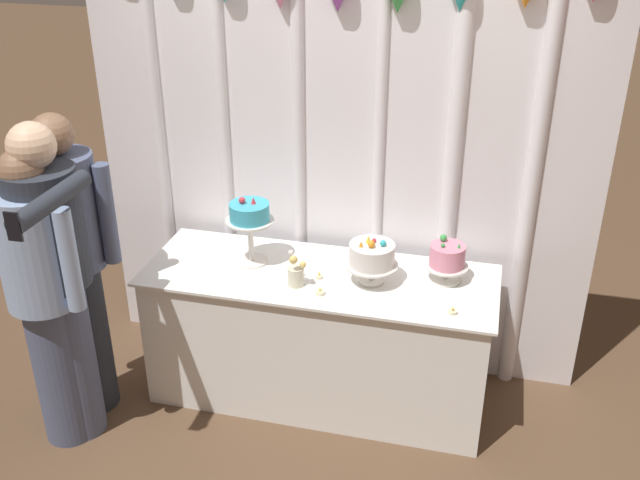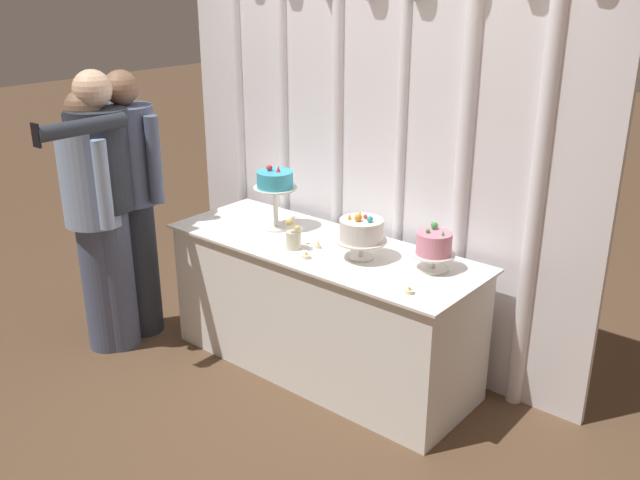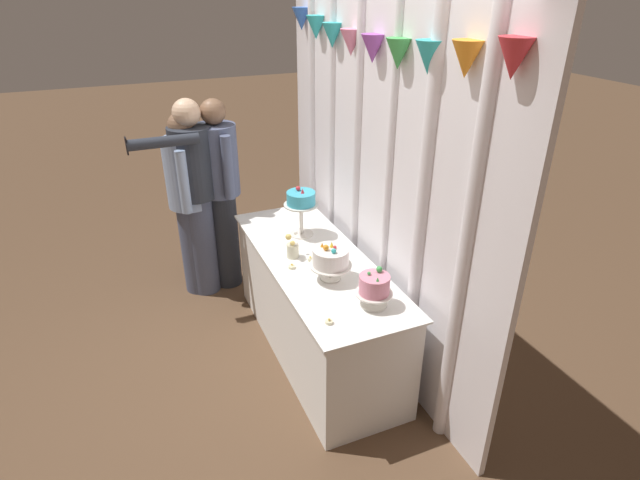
{
  "view_description": "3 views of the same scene",
  "coord_description": "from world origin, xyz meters",
  "px_view_note": "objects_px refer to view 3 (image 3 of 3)",
  "views": [
    {
      "loc": [
        0.83,
        -3.17,
        2.7
      ],
      "look_at": [
        -0.02,
        0.2,
        0.94
      ],
      "focal_mm": 40.9,
      "sensor_mm": 36.0,
      "label": 1
    },
    {
      "loc": [
        2.33,
        -2.72,
        2.23
      ],
      "look_at": [
        0.04,
        0.03,
        0.85
      ],
      "focal_mm": 39.26,
      "sensor_mm": 36.0,
      "label": 2
    },
    {
      "loc": [
        2.89,
        -1.09,
        2.55
      ],
      "look_at": [
        -0.1,
        0.17,
        0.88
      ],
      "focal_mm": 28.67,
      "sensor_mm": 36.0,
      "label": 3
    }
  ],
  "objects_px": {
    "tealight_near_left": "(292,267)",
    "guest_man_pink_jacket": "(190,200)",
    "cake_display_leftmost": "(301,202)",
    "guest_girl_blue_dress": "(195,192)",
    "tealight_far_left": "(310,259)",
    "guest_man_dark_suit": "(220,189)",
    "tealight_near_right": "(329,322)",
    "cake_table": "(316,305)",
    "flower_vase": "(293,248)",
    "cake_display_rightmost": "(374,287)",
    "cake_display_center": "(331,258)"
  },
  "relations": [
    {
      "from": "cake_display_center",
      "to": "guest_man_pink_jacket",
      "type": "relative_size",
      "value": 0.17
    },
    {
      "from": "flower_vase",
      "to": "tealight_near_right",
      "type": "relative_size",
      "value": 3.94
    },
    {
      "from": "guest_man_pink_jacket",
      "to": "guest_girl_blue_dress",
      "type": "distance_m",
      "value": 0.1
    },
    {
      "from": "guest_man_dark_suit",
      "to": "cake_display_center",
      "type": "bearing_deg",
      "value": 14.07
    },
    {
      "from": "cake_display_leftmost",
      "to": "guest_man_pink_jacket",
      "type": "relative_size",
      "value": 0.24
    },
    {
      "from": "cake_display_center",
      "to": "cake_display_rightmost",
      "type": "relative_size",
      "value": 1.15
    },
    {
      "from": "tealight_near_left",
      "to": "guest_man_pink_jacket",
      "type": "bearing_deg",
      "value": -160.43
    },
    {
      "from": "guest_girl_blue_dress",
      "to": "tealight_far_left",
      "type": "bearing_deg",
      "value": 25.4
    },
    {
      "from": "tealight_near_right",
      "to": "guest_man_pink_jacket",
      "type": "distance_m",
      "value": 1.98
    },
    {
      "from": "tealight_far_left",
      "to": "cake_table",
      "type": "bearing_deg",
      "value": 103.54
    },
    {
      "from": "tealight_near_left",
      "to": "flower_vase",
      "type": "bearing_deg",
      "value": 157.71
    },
    {
      "from": "tealight_near_right",
      "to": "flower_vase",
      "type": "bearing_deg",
      "value": 174.61
    },
    {
      "from": "cake_display_leftmost",
      "to": "cake_display_rightmost",
      "type": "distance_m",
      "value": 1.06
    },
    {
      "from": "cake_display_center",
      "to": "tealight_near_right",
      "type": "height_order",
      "value": "cake_display_center"
    },
    {
      "from": "tealight_near_left",
      "to": "cake_display_center",
      "type": "bearing_deg",
      "value": 39.22
    },
    {
      "from": "cake_display_rightmost",
      "to": "guest_man_pink_jacket",
      "type": "distance_m",
      "value": 2.02
    },
    {
      "from": "tealight_far_left",
      "to": "guest_man_pink_jacket",
      "type": "height_order",
      "value": "guest_man_pink_jacket"
    },
    {
      "from": "guest_man_pink_jacket",
      "to": "flower_vase",
      "type": "bearing_deg",
      "value": 24.34
    },
    {
      "from": "cake_display_center",
      "to": "guest_man_dark_suit",
      "type": "bearing_deg",
      "value": -165.93
    },
    {
      "from": "cake_table",
      "to": "cake_display_center",
      "type": "distance_m",
      "value": 0.62
    },
    {
      "from": "guest_man_dark_suit",
      "to": "tealight_near_right",
      "type": "bearing_deg",
      "value": 5.03
    },
    {
      "from": "cake_display_rightmost",
      "to": "guest_man_dark_suit",
      "type": "height_order",
      "value": "guest_man_dark_suit"
    },
    {
      "from": "guest_man_pink_jacket",
      "to": "cake_table",
      "type": "bearing_deg",
      "value": 28.12
    },
    {
      "from": "tealight_near_left",
      "to": "tealight_near_right",
      "type": "height_order",
      "value": "tealight_near_left"
    },
    {
      "from": "tealight_far_left",
      "to": "guest_man_dark_suit",
      "type": "distance_m",
      "value": 1.27
    },
    {
      "from": "tealight_near_right",
      "to": "guest_girl_blue_dress",
      "type": "xyz_separation_m",
      "value": [
        -1.89,
        -0.39,
        0.15
      ]
    },
    {
      "from": "cake_display_leftmost",
      "to": "tealight_far_left",
      "type": "relative_size",
      "value": 10.23
    },
    {
      "from": "tealight_near_left",
      "to": "cake_display_leftmost",
      "type": "bearing_deg",
      "value": 151.51
    },
    {
      "from": "guest_man_dark_suit",
      "to": "guest_man_pink_jacket",
      "type": "bearing_deg",
      "value": -91.13
    },
    {
      "from": "cake_table",
      "to": "cake_display_leftmost",
      "type": "height_order",
      "value": "cake_display_leftmost"
    },
    {
      "from": "tealight_near_right",
      "to": "guest_girl_blue_dress",
      "type": "distance_m",
      "value": 1.94
    },
    {
      "from": "flower_vase",
      "to": "tealight_near_right",
      "type": "distance_m",
      "value": 0.82
    },
    {
      "from": "cake_table",
      "to": "flower_vase",
      "type": "distance_m",
      "value": 0.49
    },
    {
      "from": "cake_table",
      "to": "guest_man_pink_jacket",
      "type": "height_order",
      "value": "guest_man_pink_jacket"
    },
    {
      "from": "cake_display_center",
      "to": "flower_vase",
      "type": "height_order",
      "value": "cake_display_center"
    },
    {
      "from": "cake_display_leftmost",
      "to": "cake_display_center",
      "type": "distance_m",
      "value": 0.69
    },
    {
      "from": "cake_table",
      "to": "tealight_near_right",
      "type": "height_order",
      "value": "tealight_near_right"
    },
    {
      "from": "cake_display_leftmost",
      "to": "guest_man_dark_suit",
      "type": "relative_size",
      "value": 0.23
    },
    {
      "from": "tealight_far_left",
      "to": "guest_man_pink_jacket",
      "type": "distance_m",
      "value": 1.37
    },
    {
      "from": "cake_display_leftmost",
      "to": "guest_girl_blue_dress",
      "type": "height_order",
      "value": "guest_girl_blue_dress"
    },
    {
      "from": "flower_vase",
      "to": "guest_man_dark_suit",
      "type": "height_order",
      "value": "guest_man_dark_suit"
    },
    {
      "from": "cake_display_rightmost",
      "to": "tealight_far_left",
      "type": "xyz_separation_m",
      "value": [
        -0.65,
        -0.15,
        -0.12
      ]
    },
    {
      "from": "tealight_near_right",
      "to": "guest_man_pink_jacket",
      "type": "xyz_separation_m",
      "value": [
        -1.94,
        -0.43,
        0.08
      ]
    },
    {
      "from": "cake_table",
      "to": "cake_display_rightmost",
      "type": "bearing_deg",
      "value": 9.02
    },
    {
      "from": "guest_man_dark_suit",
      "to": "cake_display_leftmost",
      "type": "bearing_deg",
      "value": 27.89
    },
    {
      "from": "flower_vase",
      "to": "guest_man_dark_suit",
      "type": "relative_size",
      "value": 0.11
    },
    {
      "from": "cake_table",
      "to": "guest_girl_blue_dress",
      "type": "relative_size",
      "value": 1.09
    },
    {
      "from": "tealight_far_left",
      "to": "guest_man_dark_suit",
      "type": "height_order",
      "value": "guest_man_dark_suit"
    },
    {
      "from": "tealight_near_left",
      "to": "cake_display_rightmost",
      "type": "bearing_deg",
      "value": 26.64
    },
    {
      "from": "cake_display_center",
      "to": "flower_vase",
      "type": "xyz_separation_m",
      "value": [
        -0.37,
        -0.13,
        -0.08
      ]
    }
  ]
}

